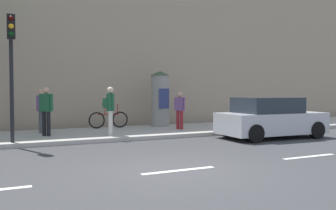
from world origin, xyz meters
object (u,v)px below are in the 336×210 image
at_px(bicycle_leaning, 109,119).
at_px(pedestrian_tallest, 110,106).
at_px(pedestrian_with_bag, 46,107).
at_px(pedestrian_in_light_jacket, 180,107).
at_px(parked_car_dark, 270,119).
at_px(traffic_light, 11,57).
at_px(pedestrian_in_dark_shirt, 41,107).
at_px(poster_column, 160,98).

bearing_deg(bicycle_leaning, pedestrian_tallest, -105.40).
height_order(pedestrian_with_bag, pedestrian_in_light_jacket, pedestrian_with_bag).
bearing_deg(pedestrian_tallest, parked_car_dark, -22.17).
bearing_deg(traffic_light, parked_car_dark, -10.57).
bearing_deg(pedestrian_tallest, pedestrian_in_dark_shirt, 139.13).
bearing_deg(pedestrian_tallest, bicycle_leaning, 74.60).
relative_size(poster_column, pedestrian_with_bag, 1.44).
distance_m(pedestrian_with_bag, pedestrian_tallest, 2.29).
distance_m(poster_column, parked_car_dark, 5.25).
bearing_deg(pedestrian_in_dark_shirt, poster_column, 3.95).
distance_m(traffic_light, poster_column, 7.18).
relative_size(traffic_light, pedestrian_in_dark_shirt, 2.36).
bearing_deg(pedestrian_with_bag, poster_column, 15.83).
distance_m(pedestrian_tallest, bicycle_leaning, 2.72).
distance_m(poster_column, pedestrian_tallest, 3.83).
bearing_deg(traffic_light, pedestrian_tallest, 10.37).
bearing_deg(pedestrian_with_bag, pedestrian_tallest, -19.81).
bearing_deg(parked_car_dark, pedestrian_tallest, 157.83).
relative_size(pedestrian_tallest, bicycle_leaning, 1.01).
xyz_separation_m(pedestrian_in_dark_shirt, pedestrian_tallest, (2.19, -1.90, 0.06)).
xyz_separation_m(pedestrian_in_light_jacket, pedestrian_in_dark_shirt, (-5.51, 1.16, 0.06)).
xyz_separation_m(poster_column, pedestrian_in_dark_shirt, (-5.27, -0.36, -0.30)).
relative_size(pedestrian_in_light_jacket, parked_car_dark, 0.39).
xyz_separation_m(pedestrian_in_light_jacket, parked_car_dark, (2.29, -3.02, -0.35)).
bearing_deg(pedestrian_in_dark_shirt, pedestrian_in_light_jacket, -11.91).
xyz_separation_m(traffic_light, pedestrian_tallest, (3.35, 0.61, -1.65)).
height_order(traffic_light, pedestrian_in_dark_shirt, traffic_light).
relative_size(traffic_light, pedestrian_in_light_jacket, 2.52).
bearing_deg(pedestrian_in_light_jacket, poster_column, 98.92).
bearing_deg(parked_car_dark, traffic_light, 169.43).
bearing_deg(bicycle_leaning, traffic_light, -142.12).
bearing_deg(pedestrian_in_dark_shirt, bicycle_leaning, 12.52).
bearing_deg(pedestrian_tallest, pedestrian_in_light_jacket, 12.48).
bearing_deg(pedestrian_tallest, pedestrian_with_bag, 160.19).
distance_m(traffic_light, bicycle_leaning, 5.64).
xyz_separation_m(traffic_light, parked_car_dark, (8.96, -1.67, -2.13)).
distance_m(traffic_light, parked_car_dark, 9.36).
bearing_deg(pedestrian_in_dark_shirt, traffic_light, -114.80).
relative_size(poster_column, pedestrian_in_light_jacket, 1.61).
height_order(poster_column, parked_car_dark, poster_column).
height_order(pedestrian_in_dark_shirt, bicycle_leaning, pedestrian_in_dark_shirt).
relative_size(traffic_light, parked_car_dark, 0.98).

